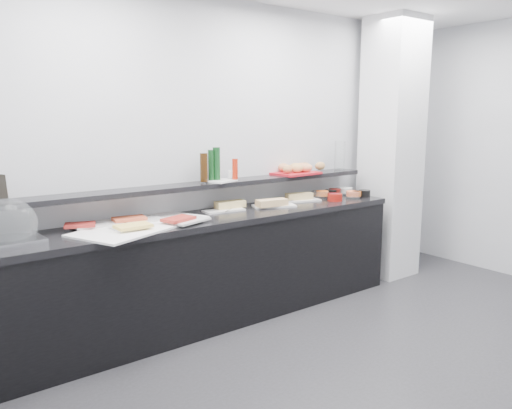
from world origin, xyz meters
TOP-DOWN VIEW (x-y plane):
  - ground at (0.00, 0.00)m, footprint 5.00×5.00m
  - back_wall at (0.00, 2.00)m, footprint 5.00×0.02m
  - column at (1.50, 1.65)m, footprint 0.50×0.50m
  - buffet_cabinet at (-0.70, 1.70)m, footprint 3.60×0.60m
  - counter_top at (-0.70, 1.70)m, footprint 3.62×0.62m
  - wall_shelf at (-0.70, 1.88)m, footprint 3.60×0.25m
  - cloche_base at (-2.30, 1.68)m, footprint 0.51×0.36m
  - cloche_dome at (-2.25, 1.72)m, footprint 0.41×0.28m
  - linen_runner at (-1.35, 1.66)m, footprint 1.14×0.85m
  - platter_meat_a at (-1.62, 1.85)m, footprint 0.34×0.24m
  - food_meat_a at (-1.75, 1.81)m, footprint 0.24×0.20m
  - platter_salmon at (-1.29, 1.79)m, footprint 0.29×0.20m
  - food_salmon at (-1.38, 1.81)m, footprint 0.26×0.19m
  - platter_cheese at (-1.45, 1.60)m, footprint 0.29×0.21m
  - food_cheese at (-1.46, 1.55)m, footprint 0.25×0.16m
  - platter_meat_b at (-1.02, 1.56)m, footprint 0.36×0.29m
  - food_meat_b at (-1.09, 1.57)m, footprint 0.28×0.22m
  - sandwich_plate_left at (-0.53, 1.80)m, footprint 0.36×0.18m
  - sandwich_food_left at (-0.44, 1.84)m, footprint 0.28×0.13m
  - tongs_left at (-0.52, 1.74)m, footprint 0.14×0.10m
  - sandwich_plate_mid at (-0.05, 1.71)m, footprint 0.42×0.29m
  - sandwich_food_mid at (-0.10, 1.68)m, footprint 0.30×0.15m
  - tongs_mid at (-0.06, 1.65)m, footprint 0.16×0.03m
  - sandwich_plate_right at (0.33, 1.79)m, footprint 0.42×0.26m
  - sandwich_food_right at (0.34, 1.80)m, footprint 0.27×0.17m
  - tongs_right at (0.15, 1.76)m, footprint 0.16×0.04m
  - bowl_glass_fruit at (0.60, 1.78)m, footprint 0.20×0.20m
  - fill_glass_fruit at (0.63, 1.79)m, footprint 0.15×0.15m
  - bowl_black_jam at (0.75, 1.80)m, footprint 0.16×0.16m
  - fill_black_jam at (0.84, 1.81)m, footprint 0.16×0.16m
  - bowl_glass_cream at (0.91, 1.79)m, footprint 0.20×0.20m
  - fill_glass_cream at (0.98, 1.79)m, footprint 0.16×0.16m
  - bowl_red_jam at (0.61, 1.59)m, footprint 0.17×0.17m
  - fill_red_jam at (0.60, 1.60)m, footprint 0.12×0.12m
  - bowl_glass_salmon at (0.84, 1.57)m, footprint 0.18×0.18m
  - fill_glass_salmon at (0.86, 1.59)m, footprint 0.15×0.15m
  - bowl_black_fruit at (1.02, 1.58)m, footprint 0.14×0.14m
  - fill_black_fruit at (0.89, 1.57)m, footprint 0.10×0.10m
  - condiment_tray at (-0.52, 1.84)m, footprint 0.29×0.24m
  - bottle_green_a at (-0.59, 1.91)m, footprint 0.05×0.05m
  - bottle_brown at (-0.69, 1.86)m, footprint 0.07×0.07m
  - bottle_green_b at (-0.53, 1.91)m, footprint 0.08×0.08m
  - bottle_hot at (-0.39, 1.83)m, footprint 0.06×0.06m
  - shaker_salt at (-0.50, 1.92)m, footprint 0.04×0.04m
  - shaker_pepper at (-0.38, 1.92)m, footprint 0.04×0.04m
  - bread_tray at (0.35, 1.87)m, footprint 0.45×0.33m
  - bread_roll_nw at (0.29, 1.98)m, footprint 0.14×0.10m
  - bread_roll_n at (0.40, 1.93)m, footprint 0.17×0.12m
  - bread_roll_ne at (0.51, 1.92)m, footprint 0.17×0.13m
  - bread_roll_sw at (0.33, 1.83)m, footprint 0.14×0.11m
  - bread_roll_s at (0.44, 1.83)m, footprint 0.15×0.11m
  - bread_roll_se at (0.67, 1.86)m, footprint 0.13×0.09m
  - bread_roll_midw at (0.22, 1.85)m, footprint 0.14×0.12m
  - bread_roll_mide at (0.45, 1.92)m, footprint 0.15×0.10m
  - carafe at (0.95, 1.87)m, footprint 0.14×0.14m

SIDE VIEW (x-z plane):
  - ground at x=0.00m, z-range 0.00..0.00m
  - buffet_cabinet at x=-0.70m, z-range 0.00..0.85m
  - counter_top at x=-0.70m, z-range 0.85..0.90m
  - linen_runner at x=-1.35m, z-range 0.90..0.91m
  - sandwich_plate_left at x=-0.53m, z-range 0.90..0.91m
  - sandwich_plate_mid at x=-0.05m, z-range 0.90..0.91m
  - sandwich_plate_right at x=0.33m, z-range 0.90..0.91m
  - tongs_left at x=-0.52m, z-range 0.92..0.92m
  - tongs_mid at x=-0.06m, z-range 0.91..0.92m
  - tongs_right at x=0.15m, z-range 0.91..0.92m
  - cloche_base at x=-2.30m, z-range 0.90..0.94m
  - platter_meat_a at x=-1.62m, z-range 0.92..0.93m
  - platter_salmon at x=-1.29m, z-range 0.92..0.93m
  - platter_cheese at x=-1.45m, z-range 0.92..0.93m
  - platter_meat_b at x=-1.02m, z-range 0.92..0.93m
  - bowl_glass_fruit at x=0.60m, z-range 0.90..0.97m
  - bowl_black_jam at x=0.75m, z-range 0.90..0.97m
  - bowl_glass_cream at x=0.91m, z-range 0.90..0.97m
  - bowl_red_jam at x=0.61m, z-range 0.90..0.97m
  - bowl_glass_salmon at x=0.84m, z-range 0.90..0.97m
  - bowl_black_fruit at x=1.02m, z-range 0.90..0.97m
  - food_meat_a at x=-1.75m, z-range 0.93..0.95m
  - food_salmon at x=-1.38m, z-range 0.93..0.95m
  - food_cheese at x=-1.46m, z-range 0.93..0.95m
  - food_meat_b at x=-1.09m, z-range 0.93..0.95m
  - sandwich_food_left at x=-0.44m, z-range 0.91..0.97m
  - sandwich_food_mid at x=-0.10m, z-range 0.91..0.97m
  - sandwich_food_right at x=0.34m, z-range 0.91..0.97m
  - fill_glass_fruit at x=0.63m, z-range 0.92..0.97m
  - fill_black_jam at x=0.84m, z-range 0.92..0.97m
  - fill_glass_cream at x=0.98m, z-range 0.92..0.97m
  - fill_red_jam at x=0.60m, z-range 0.92..0.97m
  - fill_glass_salmon at x=0.86m, z-range 0.92..0.97m
  - fill_black_fruit at x=0.89m, z-range 0.92..0.97m
  - cloche_dome at x=-2.25m, z-range 0.86..1.20m
  - wall_shelf at x=-0.70m, z-range 1.11..1.15m
  - condiment_tray at x=-0.52m, z-range 1.15..1.16m
  - bread_tray at x=0.35m, z-range 1.15..1.17m
  - shaker_salt at x=-0.50m, z-range 1.16..1.23m
  - shaker_pepper at x=-0.38m, z-range 1.16..1.23m
  - bread_roll_nw at x=0.29m, z-range 1.17..1.25m
  - bread_roll_n at x=0.40m, z-range 1.17..1.25m
  - bread_roll_ne at x=0.51m, z-range 1.17..1.25m
  - bread_roll_sw at x=0.33m, z-range 1.17..1.25m
  - bread_roll_s at x=0.44m, z-range 1.17..1.25m
  - bread_roll_se at x=0.67m, z-range 1.17..1.25m
  - bread_roll_midw at x=0.22m, z-range 1.17..1.25m
  - bread_roll_mide at x=0.45m, z-range 1.17..1.25m
  - bottle_hot at x=-0.39m, z-range 1.16..1.34m
  - bottle_brown at x=-0.69m, z-range 1.16..1.40m
  - bottle_green_a at x=-0.59m, z-range 1.16..1.42m
  - carafe at x=0.95m, z-range 1.15..1.45m
  - bottle_green_b at x=-0.53m, z-range 1.16..1.44m
  - back_wall at x=0.00m, z-range 0.00..2.70m
  - column at x=1.50m, z-range 0.00..2.70m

